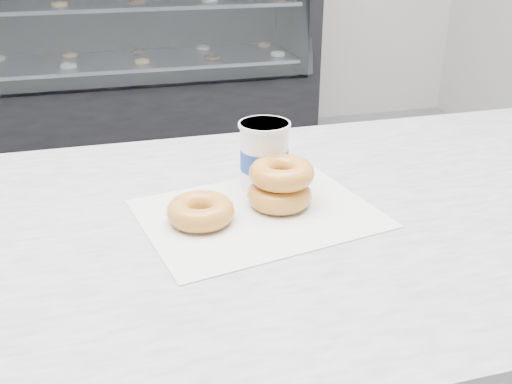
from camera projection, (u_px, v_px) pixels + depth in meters
display_case at (107, 77)px, 3.36m from camera, size 2.40×0.74×1.25m
wax_paper at (258, 214)px, 0.86m from camera, size 0.38×0.32×0.00m
donut_single at (201, 211)px, 0.82m from camera, size 0.13×0.13×0.03m
donut_stack at (280, 184)px, 0.87m from camera, size 0.14×0.14×0.07m
coffee_cup at (264, 155)px, 0.92m from camera, size 0.09×0.09×0.11m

